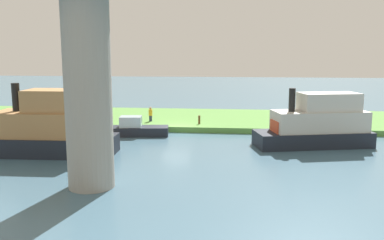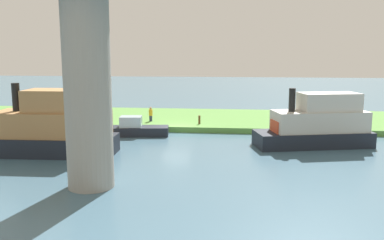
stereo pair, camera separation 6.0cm
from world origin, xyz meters
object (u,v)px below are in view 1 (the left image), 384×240
object	(u,v)px
person_on_bank	(151,114)
motorboat_red	(137,129)
mooring_post	(199,120)
motorboat_white	(62,136)
houseboat_blue	(50,128)
riverboat_paddlewheel	(317,125)
bridge_pylon	(88,92)

from	to	relation	value
person_on_bank	motorboat_red	distance (m)	4.54
mooring_post	motorboat_red	size ratio (longest dim) A/B	0.15
motorboat_white	houseboat_blue	world-z (taller)	houseboat_blue
motorboat_white	motorboat_red	distance (m)	6.20
mooring_post	motorboat_red	world-z (taller)	motorboat_red
riverboat_paddlewheel	houseboat_blue	size ratio (longest dim) A/B	0.93
mooring_post	riverboat_paddlewheel	size ratio (longest dim) A/B	0.09
motorboat_red	mooring_post	bearing A→B (deg)	-145.89
bridge_pylon	riverboat_paddlewheel	distance (m)	18.08
riverboat_paddlewheel	motorboat_red	size ratio (longest dim) A/B	1.76
riverboat_paddlewheel	motorboat_red	xyz separation A→B (m)	(14.58, -2.48, -1.06)
bridge_pylon	person_on_bank	world-z (taller)	bridge_pylon
motorboat_white	mooring_post	bearing A→B (deg)	-146.90
bridge_pylon	houseboat_blue	bearing A→B (deg)	-51.48
riverboat_paddlewheel	bridge_pylon	bearing A→B (deg)	38.88
person_on_bank	houseboat_blue	distance (m)	12.45
riverboat_paddlewheel	motorboat_white	world-z (taller)	riverboat_paddlewheel
houseboat_blue	motorboat_red	world-z (taller)	houseboat_blue
houseboat_blue	motorboat_red	distance (m)	8.41
riverboat_paddlewheel	motorboat_red	distance (m)	14.83
bridge_pylon	motorboat_red	size ratio (longest dim) A/B	1.95
mooring_post	riverboat_paddlewheel	world-z (taller)	riverboat_paddlewheel
person_on_bank	motorboat_red	size ratio (longest dim) A/B	0.27
bridge_pylon	person_on_bank	size ratio (longest dim) A/B	7.31
mooring_post	riverboat_paddlewheel	bearing A→B (deg)	148.05
person_on_bank	motorboat_red	bearing A→B (deg)	86.35
riverboat_paddlewheel	motorboat_white	distance (m)	19.88
person_on_bank	riverboat_paddlewheel	size ratio (longest dim) A/B	0.15
person_on_bank	riverboat_paddlewheel	world-z (taller)	riverboat_paddlewheel
houseboat_blue	person_on_bank	bearing A→B (deg)	-112.80
bridge_pylon	houseboat_blue	xyz separation A→B (m)	(5.29, -6.65, -3.23)
bridge_pylon	mooring_post	distance (m)	18.09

